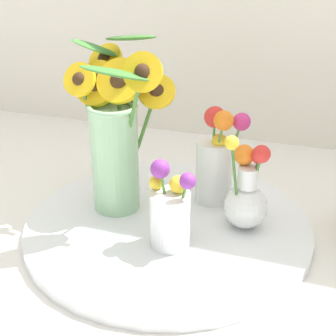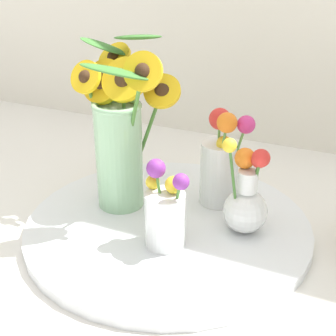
{
  "view_description": "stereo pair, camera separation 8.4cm",
  "coord_description": "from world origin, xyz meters",
  "px_view_note": "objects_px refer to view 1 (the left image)",
  "views": [
    {
      "loc": [
        0.22,
        -0.65,
        0.49
      ],
      "look_at": [
        -0.02,
        0.07,
        0.13
      ],
      "focal_mm": 50.0,
      "sensor_mm": 36.0,
      "label": 1
    },
    {
      "loc": [
        0.3,
        -0.62,
        0.49
      ],
      "look_at": [
        -0.02,
        0.07,
        0.13
      ],
      "focal_mm": 50.0,
      "sensor_mm": 36.0,
      "label": 2
    }
  ],
  "objects_px": {
    "vase_small_center": "(170,212)",
    "serving_tray": "(168,225)",
    "mason_jar_sunflowers": "(116,133)",
    "vase_bulb_right": "(246,196)",
    "vase_small_back": "(216,161)"
  },
  "relations": [
    {
      "from": "mason_jar_sunflowers",
      "to": "vase_bulb_right",
      "type": "distance_m",
      "value": 0.27
    },
    {
      "from": "mason_jar_sunflowers",
      "to": "vase_bulb_right",
      "type": "bearing_deg",
      "value": 0.59
    },
    {
      "from": "vase_small_back",
      "to": "vase_small_center",
      "type": "bearing_deg",
      "value": -101.75
    },
    {
      "from": "mason_jar_sunflowers",
      "to": "serving_tray",
      "type": "bearing_deg",
      "value": -13.59
    },
    {
      "from": "serving_tray",
      "to": "vase_bulb_right",
      "type": "relative_size",
      "value": 2.84
    },
    {
      "from": "vase_small_back",
      "to": "serving_tray",
      "type": "bearing_deg",
      "value": -120.6
    },
    {
      "from": "serving_tray",
      "to": "mason_jar_sunflowers",
      "type": "distance_m",
      "value": 0.2
    },
    {
      "from": "vase_small_center",
      "to": "serving_tray",
      "type": "bearing_deg",
      "value": 111.68
    },
    {
      "from": "serving_tray",
      "to": "vase_small_back",
      "type": "relative_size",
      "value": 2.65
    },
    {
      "from": "mason_jar_sunflowers",
      "to": "vase_small_back",
      "type": "xyz_separation_m",
      "value": [
        0.18,
        0.08,
        -0.07
      ]
    },
    {
      "from": "vase_bulb_right",
      "to": "vase_small_back",
      "type": "bearing_deg",
      "value": 134.23
    },
    {
      "from": "mason_jar_sunflowers",
      "to": "vase_bulb_right",
      "type": "xyz_separation_m",
      "value": [
        0.25,
        0.0,
        -0.09
      ]
    },
    {
      "from": "vase_small_center",
      "to": "vase_bulb_right",
      "type": "relative_size",
      "value": 0.82
    },
    {
      "from": "vase_small_center",
      "to": "vase_small_back",
      "type": "height_order",
      "value": "vase_small_back"
    },
    {
      "from": "serving_tray",
      "to": "vase_bulb_right",
      "type": "xyz_separation_m",
      "value": [
        0.14,
        0.03,
        0.07
      ]
    }
  ]
}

